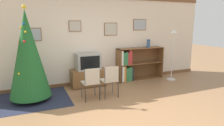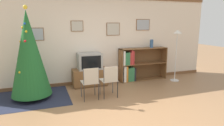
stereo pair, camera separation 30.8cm
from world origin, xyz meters
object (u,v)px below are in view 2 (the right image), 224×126
(folding_chair_left, at_px, (90,81))
(folding_chair_right, at_px, (110,79))
(bookshelf, at_px, (135,65))
(standing_lamp, at_px, (177,42))
(tv_console, at_px, (90,77))
(vase, at_px, (152,44))
(christmas_tree, at_px, (29,54))
(television, at_px, (90,61))

(folding_chair_left, relative_size, folding_chair_right, 1.00)
(bookshelf, height_order, standing_lamp, standing_lamp)
(tv_console, height_order, folding_chair_right, folding_chair_right)
(tv_console, distance_m, folding_chair_right, 1.15)
(vase, bearing_deg, tv_console, -179.29)
(christmas_tree, bearing_deg, folding_chair_left, -23.16)
(christmas_tree, height_order, folding_chair_left, christmas_tree)
(folding_chair_right, bearing_deg, folding_chair_left, 180.00)
(bookshelf, distance_m, vase, 0.91)
(vase, bearing_deg, bookshelf, 176.45)
(folding_chair_right, bearing_deg, vase, 31.45)
(tv_console, xyz_separation_m, folding_chair_left, (-0.25, -1.10, 0.21))
(bookshelf, height_order, vase, vase)
(vase, distance_m, standing_lamp, 0.79)
(bookshelf, bearing_deg, tv_console, -177.67)
(folding_chair_left, bearing_deg, bookshelf, 33.35)
(television, height_order, folding_chair_right, television)
(folding_chair_left, distance_m, vase, 2.71)
(standing_lamp, bearing_deg, folding_chair_right, -164.57)
(christmas_tree, bearing_deg, folding_chair_right, -17.38)
(bookshelf, bearing_deg, standing_lamp, -21.09)
(christmas_tree, xyz_separation_m, tv_console, (1.61, 0.52, -0.88))
(vase, bearing_deg, television, -179.22)
(christmas_tree, height_order, tv_console, christmas_tree)
(christmas_tree, bearing_deg, standing_lamp, 1.41)
(tv_console, height_order, bookshelf, bookshelf)
(christmas_tree, distance_m, folding_chair_right, 2.06)
(bookshelf, distance_m, standing_lamp, 1.53)
(folding_chair_right, height_order, vase, vase)
(television, distance_m, folding_chair_left, 1.17)
(vase, height_order, standing_lamp, standing_lamp)
(folding_chair_left, bearing_deg, tv_console, 77.24)
(television, xyz_separation_m, vase, (2.10, 0.03, 0.44))
(television, relative_size, standing_lamp, 0.42)
(tv_console, height_order, vase, vase)
(television, bearing_deg, vase, 0.78)
(tv_console, relative_size, standing_lamp, 0.62)
(christmas_tree, xyz_separation_m, folding_chair_left, (1.36, -0.58, -0.67))
(christmas_tree, distance_m, standing_lamp, 4.37)
(folding_chair_right, bearing_deg, bookshelf, 42.52)
(tv_console, xyz_separation_m, standing_lamp, (2.75, -0.41, 1.02))
(standing_lamp, bearing_deg, vase, 146.18)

